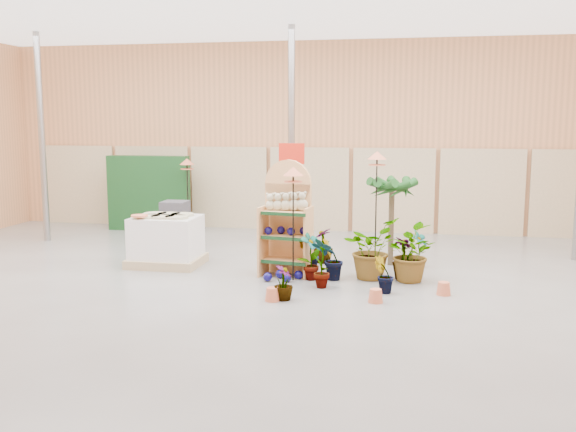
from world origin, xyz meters
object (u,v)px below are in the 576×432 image
object	(u,v)px
display_shelf	(287,222)
potted_plant_2	(370,248)
bird_table_front	(293,175)
pallet_stack	(166,241)

from	to	relation	value
display_shelf	potted_plant_2	world-z (taller)	display_shelf
display_shelf	bird_table_front	world-z (taller)	display_shelf
bird_table_front	potted_plant_2	size ratio (longest dim) A/B	1.85
bird_table_front	display_shelf	bearing A→B (deg)	113.26
potted_plant_2	pallet_stack	bearing A→B (deg)	175.20
pallet_stack	bird_table_front	distance (m)	2.87
bird_table_front	potted_plant_2	xyz separation A→B (m)	(1.25, 0.36, -1.24)
display_shelf	potted_plant_2	xyz separation A→B (m)	(1.43, -0.05, -0.39)
pallet_stack	potted_plant_2	xyz separation A→B (m)	(3.72, -0.31, 0.05)
display_shelf	potted_plant_2	bearing A→B (deg)	7.29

